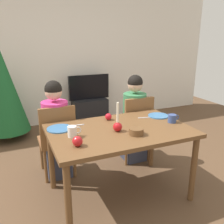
# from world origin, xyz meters

# --- Properties ---
(ground_plane) EXTENTS (7.68, 7.68, 0.00)m
(ground_plane) POSITION_xyz_m (0.00, 0.00, 0.00)
(ground_plane) COLOR brown
(back_wall) EXTENTS (6.40, 0.10, 2.60)m
(back_wall) POSITION_xyz_m (0.00, 2.60, 1.30)
(back_wall) COLOR silver
(back_wall) RESTS_ON ground
(dining_table) EXTENTS (1.40, 0.90, 0.75)m
(dining_table) POSITION_xyz_m (0.00, 0.00, 0.67)
(dining_table) COLOR brown
(dining_table) RESTS_ON ground
(chair_left) EXTENTS (0.40, 0.40, 0.90)m
(chair_left) POSITION_xyz_m (-0.52, 0.61, 0.51)
(chair_left) COLOR brown
(chair_left) RESTS_ON ground
(chair_right) EXTENTS (0.40, 0.40, 0.90)m
(chair_right) POSITION_xyz_m (0.51, 0.61, 0.51)
(chair_right) COLOR brown
(chair_right) RESTS_ON ground
(person_left_child) EXTENTS (0.30, 0.30, 1.17)m
(person_left_child) POSITION_xyz_m (-0.52, 0.64, 0.57)
(person_left_child) COLOR #33384C
(person_left_child) RESTS_ON ground
(person_right_child) EXTENTS (0.30, 0.30, 1.17)m
(person_right_child) POSITION_xyz_m (0.51, 0.64, 0.57)
(person_right_child) COLOR #33384C
(person_right_child) RESTS_ON ground
(tv_stand) EXTENTS (0.64, 0.40, 0.48)m
(tv_stand) POSITION_xyz_m (0.43, 2.30, 0.24)
(tv_stand) COLOR black
(tv_stand) RESTS_ON ground
(tv) EXTENTS (0.79, 0.05, 0.46)m
(tv) POSITION_xyz_m (0.43, 2.30, 0.71)
(tv) COLOR black
(tv) RESTS_ON tv_stand
(christmas_tree) EXTENTS (0.71, 0.71, 1.61)m
(christmas_tree) POSITION_xyz_m (-1.06, 2.09, 0.83)
(christmas_tree) COLOR brown
(christmas_tree) RESTS_ON ground
(candle_centerpiece) EXTENTS (0.09, 0.09, 0.29)m
(candle_centerpiece) POSITION_xyz_m (-0.05, -0.05, 0.81)
(candle_centerpiece) COLOR red
(candle_centerpiece) RESTS_ON dining_table
(plate_left) EXTENTS (0.25, 0.25, 0.01)m
(plate_left) POSITION_xyz_m (-0.56, 0.23, 0.76)
(plate_left) COLOR teal
(plate_left) RESTS_ON dining_table
(plate_right) EXTENTS (0.23, 0.23, 0.01)m
(plate_right) POSITION_xyz_m (0.58, 0.19, 0.76)
(plate_right) COLOR teal
(plate_right) RESTS_ON dining_table
(mug_left) EXTENTS (0.13, 0.08, 0.10)m
(mug_left) POSITION_xyz_m (-0.48, -0.01, 0.80)
(mug_left) COLOR silver
(mug_left) RESTS_ON dining_table
(mug_right) EXTENTS (0.13, 0.09, 0.09)m
(mug_right) POSITION_xyz_m (0.60, -0.04, 0.79)
(mug_right) COLOR #33477F
(mug_right) RESTS_ON dining_table
(fork_left) EXTENTS (0.18, 0.03, 0.01)m
(fork_left) POSITION_xyz_m (-0.38, 0.26, 0.75)
(fork_left) COLOR silver
(fork_left) RESTS_ON dining_table
(fork_right) EXTENTS (0.18, 0.06, 0.01)m
(fork_right) POSITION_xyz_m (0.42, 0.20, 0.75)
(fork_right) COLOR silver
(fork_right) RESTS_ON dining_table
(bowl_walnuts) EXTENTS (0.14, 0.14, 0.06)m
(bowl_walnuts) POSITION_xyz_m (0.08, -0.19, 0.78)
(bowl_walnuts) COLOR brown
(bowl_walnuts) RESTS_ON dining_table
(apple_near_candle) EXTENTS (0.07, 0.07, 0.07)m
(apple_near_candle) POSITION_xyz_m (-0.00, 0.30, 0.79)
(apple_near_candle) COLOR red
(apple_near_candle) RESTS_ON dining_table
(apple_by_left_plate) EXTENTS (0.09, 0.09, 0.09)m
(apple_by_left_plate) POSITION_xyz_m (-0.50, -0.22, 0.79)
(apple_by_left_plate) COLOR #AF161B
(apple_by_left_plate) RESTS_ON dining_table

